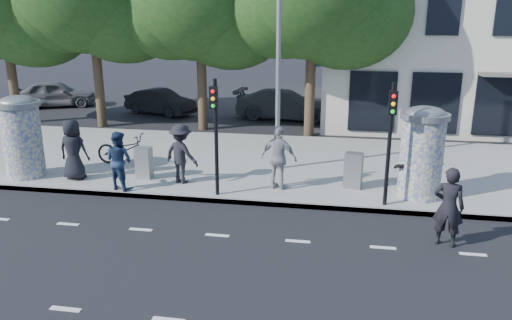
% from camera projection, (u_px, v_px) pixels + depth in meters
% --- Properties ---
extents(ground, '(120.00, 120.00, 0.00)m').
position_uv_depth(ground, '(202.00, 262.00, 11.01)').
color(ground, black).
rests_on(ground, ground).
extents(sidewalk, '(40.00, 8.00, 0.15)m').
position_uv_depth(sidewalk, '(258.00, 163.00, 18.08)').
color(sidewalk, gray).
rests_on(sidewalk, ground).
extents(curb, '(40.00, 0.10, 0.16)m').
position_uv_depth(curb, '(235.00, 202.00, 14.35)').
color(curb, slate).
rests_on(curb, ground).
extents(lane_dash_near, '(32.00, 0.12, 0.01)m').
position_uv_depth(lane_dash_near, '(168.00, 320.00, 8.93)').
color(lane_dash_near, silver).
rests_on(lane_dash_near, ground).
extents(lane_dash_far, '(32.00, 0.12, 0.01)m').
position_uv_depth(lane_dash_far, '(217.00, 235.00, 12.34)').
color(lane_dash_far, silver).
rests_on(lane_dash_far, ground).
extents(ad_column_left, '(1.36, 1.36, 2.65)m').
position_uv_depth(ad_column_left, '(22.00, 135.00, 16.00)').
color(ad_column_left, beige).
rests_on(ad_column_left, sidewalk).
extents(ad_column_right, '(1.36, 1.36, 2.65)m').
position_uv_depth(ad_column_right, '(422.00, 150.00, 14.17)').
color(ad_column_right, beige).
rests_on(ad_column_right, sidewalk).
extents(traffic_pole_near, '(0.22, 0.31, 3.40)m').
position_uv_depth(traffic_pole_near, '(215.00, 126.00, 14.06)').
color(traffic_pole_near, black).
rests_on(traffic_pole_near, sidewalk).
extents(traffic_pole_far, '(0.22, 0.31, 3.40)m').
position_uv_depth(traffic_pole_far, '(390.00, 132.00, 13.28)').
color(traffic_pole_far, black).
rests_on(traffic_pole_far, sidewalk).
extents(street_lamp, '(0.25, 0.93, 8.00)m').
position_uv_depth(street_lamp, '(279.00, 29.00, 15.80)').
color(street_lamp, slate).
rests_on(street_lamp, sidewalk).
extents(ped_a, '(0.97, 0.65, 1.95)m').
position_uv_depth(ped_a, '(73.00, 150.00, 15.81)').
color(ped_a, black).
rests_on(ped_a, sidewalk).
extents(ped_c, '(1.04, 0.92, 1.79)m').
position_uv_depth(ped_c, '(119.00, 160.00, 14.95)').
color(ped_c, '#1E2E4C').
rests_on(ped_c, sidewalk).
extents(ped_d, '(1.38, 1.11, 1.87)m').
position_uv_depth(ped_d, '(181.00, 154.00, 15.50)').
color(ped_d, black).
rests_on(ped_d, sidewalk).
extents(ped_e, '(1.28, 0.95, 1.95)m').
position_uv_depth(ped_e, '(279.00, 158.00, 14.91)').
color(ped_e, '#99989B').
rests_on(ped_e, sidewalk).
extents(ped_f, '(1.68, 1.15, 1.71)m').
position_uv_depth(ped_f, '(421.00, 169.00, 14.24)').
color(ped_f, black).
rests_on(ped_f, sidewalk).
extents(man_road, '(0.80, 0.63, 1.92)m').
position_uv_depth(man_road, '(449.00, 207.00, 11.58)').
color(man_road, black).
rests_on(man_road, ground).
extents(bicycle, '(0.78, 2.10, 1.09)m').
position_uv_depth(bicycle, '(125.00, 149.00, 17.48)').
color(bicycle, black).
rests_on(bicycle, sidewalk).
extents(cabinet_left, '(0.51, 0.38, 1.03)m').
position_uv_depth(cabinet_left, '(144.00, 163.00, 16.01)').
color(cabinet_left, gray).
rests_on(cabinet_left, sidewalk).
extents(cabinet_right, '(0.59, 0.48, 1.10)m').
position_uv_depth(cabinet_right, '(353.00, 170.00, 15.13)').
color(cabinet_right, slate).
rests_on(cabinet_right, sidewalk).
extents(car_left, '(3.53, 4.87, 1.54)m').
position_uv_depth(car_left, '(55.00, 94.00, 29.04)').
color(car_left, '#53545A').
rests_on(car_left, ground).
extents(car_mid, '(2.79, 4.29, 1.34)m').
position_uv_depth(car_mid, '(160.00, 102.00, 26.96)').
color(car_mid, black).
rests_on(car_mid, ground).
extents(car_right, '(2.50, 5.30, 1.50)m').
position_uv_depth(car_right, '(285.00, 104.00, 25.83)').
color(car_right, '#4B4D52').
rests_on(car_right, ground).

